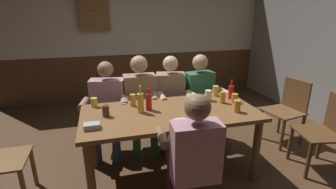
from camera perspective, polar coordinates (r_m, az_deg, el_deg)
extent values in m
plane|color=#4C331E|center=(3.09, -0.08, -16.17)|extent=(6.48, 6.48, 0.00)
cube|color=beige|center=(5.20, -8.27, 18.01)|extent=(5.40, 0.12, 1.62)
cube|color=brown|center=(5.36, -7.65, 4.39)|extent=(5.40, 0.12, 0.91)
cube|color=brown|center=(2.63, 0.58, -4.25)|extent=(1.83, 0.87, 0.04)
cylinder|color=brown|center=(2.43, -17.26, -17.64)|extent=(0.08, 0.08, 0.72)
cylinder|color=brown|center=(2.85, 19.44, -12.09)|extent=(0.08, 0.08, 0.72)
cylinder|color=brown|center=(3.04, -16.96, -9.76)|extent=(0.08, 0.08, 0.72)
cylinder|color=brown|center=(3.38, 12.72, -6.36)|extent=(0.08, 0.08, 0.72)
cube|color=#B78493|center=(3.24, -13.59, -0.87)|extent=(0.45, 0.27, 0.50)
sphere|color=#9E755B|center=(3.14, -14.11, 5.59)|extent=(0.19, 0.19, 0.19)
cylinder|color=#2D4C84|center=(3.18, -11.61, -5.57)|extent=(0.20, 0.40, 0.13)
cylinder|color=#2D4C84|center=(3.22, -15.69, -5.60)|extent=(0.20, 0.40, 0.13)
cylinder|color=#2D4C84|center=(3.13, -11.70, -11.50)|extent=(0.10, 0.10, 0.42)
cylinder|color=#2D4C84|center=(3.17, -15.90, -11.46)|extent=(0.10, 0.10, 0.42)
cylinder|color=#B78493|center=(2.98, -9.78, -1.86)|extent=(0.13, 0.29, 0.08)
cylinder|color=#9E755B|center=(3.07, -18.71, -2.03)|extent=(0.13, 0.29, 0.08)
cube|color=#997F60|center=(3.27, -6.40, -0.01)|extent=(0.41, 0.22, 0.53)
sphere|color=tan|center=(3.16, -6.67, 6.89)|extent=(0.22, 0.22, 0.22)
cylinder|color=#33724C|center=(3.25, -3.92, -4.67)|extent=(0.13, 0.38, 0.13)
cylinder|color=#33724C|center=(3.22, -7.85, -5.04)|extent=(0.13, 0.38, 0.13)
cylinder|color=#33724C|center=(3.20, -3.14, -10.41)|extent=(0.10, 0.10, 0.42)
cylinder|color=#33724C|center=(3.17, -7.17, -10.85)|extent=(0.10, 0.10, 0.42)
cylinder|color=tan|center=(3.07, -1.39, -0.64)|extent=(0.08, 0.28, 0.08)
cylinder|color=#997F60|center=(3.00, -10.09, -1.39)|extent=(0.08, 0.28, 0.08)
cube|color=#997F60|center=(3.35, 0.56, 0.53)|extent=(0.41, 0.30, 0.52)
sphere|color=beige|center=(3.25, 0.58, 7.07)|extent=(0.20, 0.20, 0.20)
cylinder|color=#2D4C84|center=(3.31, 2.51, -4.20)|extent=(0.21, 0.43, 0.13)
cylinder|color=#2D4C84|center=(3.29, -1.02, -4.29)|extent=(0.21, 0.43, 0.13)
cylinder|color=#2D4C84|center=(3.24, 2.83, -9.99)|extent=(0.10, 0.10, 0.42)
cylinder|color=#2D4C84|center=(3.23, -0.81, -10.12)|extent=(0.10, 0.10, 0.42)
cylinder|color=#997F60|center=(3.13, 4.85, -0.40)|extent=(0.13, 0.29, 0.08)
cylinder|color=#997F60|center=(3.10, -3.05, -0.57)|extent=(0.13, 0.29, 0.08)
cube|color=#33724C|center=(3.48, 7.10, 0.99)|extent=(0.41, 0.26, 0.51)
sphere|color=tan|center=(3.39, 7.37, 7.29)|extent=(0.21, 0.21, 0.21)
cylinder|color=#2D4C84|center=(3.51, 9.57, -3.09)|extent=(0.18, 0.39, 0.13)
cylinder|color=#2D4C84|center=(3.40, 6.57, -3.65)|extent=(0.18, 0.39, 0.13)
cylinder|color=#2D4C84|center=(3.48, 11.01, -8.25)|extent=(0.10, 0.10, 0.42)
cylinder|color=#2D4C84|center=(3.37, 8.00, -8.98)|extent=(0.10, 0.10, 0.42)
cylinder|color=tan|center=(3.40, 12.40, 0.71)|extent=(0.12, 0.29, 0.08)
cylinder|color=tan|center=(3.17, 5.85, -0.28)|extent=(0.12, 0.29, 0.08)
cube|color=#B78493|center=(2.02, 6.38, -12.99)|extent=(0.40, 0.23, 0.50)
sphere|color=brown|center=(1.85, 6.80, -2.93)|extent=(0.20, 0.20, 0.20)
cylinder|color=#6B2D66|center=(2.25, 2.18, -16.19)|extent=(0.16, 0.43, 0.13)
cylinder|color=#6B2D66|center=(2.30, 7.51, -15.46)|extent=(0.16, 0.43, 0.13)
cylinder|color=#6B2D66|center=(2.58, 0.92, -18.45)|extent=(0.10, 0.10, 0.42)
cylinder|color=#6B2D66|center=(2.62, 5.68, -17.80)|extent=(0.10, 0.10, 0.42)
cylinder|color=brown|center=(2.17, -1.31, -9.80)|extent=(0.10, 0.28, 0.08)
cylinder|color=brown|center=(2.28, 9.92, -8.58)|extent=(0.10, 0.28, 0.08)
cube|color=brown|center=(2.84, -33.71, -12.44)|extent=(0.44, 0.44, 0.02)
cylinder|color=brown|center=(3.05, -28.39, -14.30)|extent=(0.04, 0.04, 0.44)
cube|color=brown|center=(3.32, 31.14, -7.59)|extent=(0.52, 0.52, 0.02)
cylinder|color=brown|center=(3.18, 29.44, -13.10)|extent=(0.04, 0.04, 0.44)
cylinder|color=brown|center=(3.46, 26.12, -9.97)|extent=(0.04, 0.04, 0.44)
cylinder|color=brown|center=(3.65, 31.39, -9.31)|extent=(0.04, 0.04, 0.44)
cube|color=brown|center=(3.77, 24.85, -3.56)|extent=(0.51, 0.51, 0.02)
cube|color=brown|center=(3.85, 27.23, 0.03)|extent=(0.10, 0.40, 0.42)
cylinder|color=brown|center=(3.61, 24.65, -8.49)|extent=(0.04, 0.04, 0.44)
cylinder|color=brown|center=(3.83, 20.38, -6.33)|extent=(0.04, 0.04, 0.44)
cylinder|color=brown|center=(3.89, 28.33, -7.10)|extent=(0.04, 0.04, 0.44)
cylinder|color=brown|center=(4.10, 24.15, -5.18)|extent=(0.04, 0.04, 0.44)
cylinder|color=#F9E08C|center=(2.91, 5.59, -0.78)|extent=(0.04, 0.04, 0.08)
cube|color=#B2B7BC|center=(2.34, -17.02, -6.91)|extent=(0.14, 0.10, 0.05)
cylinder|color=white|center=(2.34, 3.28, -6.55)|extent=(0.22, 0.22, 0.01)
cylinder|color=gold|center=(2.57, -6.29, -1.97)|extent=(0.07, 0.07, 0.20)
cylinder|color=gold|center=(2.53, -6.41, 1.07)|extent=(0.02, 0.02, 0.08)
cylinder|color=red|center=(2.63, -4.41, -1.73)|extent=(0.06, 0.06, 0.18)
cylinder|color=red|center=(2.59, -4.48, 0.76)|extent=(0.03, 0.03, 0.06)
cylinder|color=red|center=(3.06, 14.21, 0.49)|extent=(0.06, 0.06, 0.16)
cylinder|color=red|center=(3.03, 14.38, 2.55)|extent=(0.02, 0.02, 0.07)
cylinder|color=gold|center=(2.77, -8.01, -1.29)|extent=(0.06, 0.06, 0.13)
cylinder|color=white|center=(2.95, 9.20, -0.20)|extent=(0.08, 0.08, 0.12)
cylinder|color=gold|center=(2.90, 12.38, -0.63)|extent=(0.06, 0.06, 0.13)
cylinder|color=#4C2D19|center=(2.55, -14.03, -3.69)|extent=(0.07, 0.07, 0.11)
cylinder|color=gold|center=(2.68, 15.51, -2.58)|extent=(0.07, 0.07, 0.13)
cylinder|color=#E5C64C|center=(3.13, 10.81, 0.84)|extent=(0.07, 0.07, 0.12)
cylinder|color=gold|center=(2.94, 14.99, -0.84)|extent=(0.07, 0.07, 0.11)
cylinder|color=#E5C64C|center=(2.84, -16.52, -1.74)|extent=(0.07, 0.07, 0.10)
cube|color=brown|center=(5.02, -16.61, 17.97)|extent=(0.56, 0.12, 0.70)
sphere|color=black|center=(4.95, -16.62, 17.97)|extent=(0.03, 0.03, 0.03)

